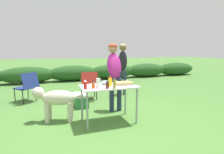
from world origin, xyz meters
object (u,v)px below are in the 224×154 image
at_px(plate_stack, 95,85).
at_px(paper_cup_stack, 98,83).
at_px(food_tray, 123,83).
at_px(mixing_bowl, 106,82).
at_px(dog, 55,99).
at_px(standing_person_in_gray_fleece, 114,68).
at_px(camp_chair_green_behind_table, 27,85).
at_px(spice_jar, 114,83).
at_px(mustard_bottle, 110,81).
at_px(bbq_sauce_bottle, 107,85).
at_px(folding_table, 109,90).
at_px(ketchup_bottle, 85,84).
at_px(hot_sauce_bottle, 93,84).
at_px(cooler_box, 81,100).
at_px(camp_chair_near_hedge, 89,84).
at_px(standing_person_in_red_jacket, 123,62).

distance_m(plate_stack, paper_cup_stack, 0.22).
distance_m(food_tray, mixing_bowl, 0.36).
bearing_deg(dog, plate_stack, -96.74).
bearing_deg(standing_person_in_gray_fleece, dog, -164.70).
relative_size(plate_stack, camp_chair_green_behind_table, 0.30).
xyz_separation_m(spice_jar, camp_chair_green_behind_table, (-1.72, 2.37, -0.36)).
bearing_deg(mustard_bottle, dog, 156.66).
distance_m(bbq_sauce_bottle, spice_jar, 0.13).
xyz_separation_m(folding_table, food_tray, (0.32, 0.01, 0.10)).
xyz_separation_m(plate_stack, paper_cup_stack, (0.02, -0.20, 0.07)).
xyz_separation_m(standing_person_in_gray_fleece, dog, (-1.37, -0.26, -0.54)).
bearing_deg(ketchup_bottle, standing_person_in_gray_fleece, 42.91).
bearing_deg(plate_stack, ketchup_bottle, -136.34).
relative_size(folding_table, food_tray, 2.81).
xyz_separation_m(folding_table, paper_cup_stack, (-0.24, -0.12, 0.17)).
xyz_separation_m(ketchup_bottle, spice_jar, (0.51, -0.13, 0.01)).
xyz_separation_m(plate_stack, dog, (-0.73, 0.32, -0.29)).
height_order(spice_jar, camp_chair_green_behind_table, spice_jar).
height_order(food_tray, dog, food_tray).
bearing_deg(hot_sauce_bottle, bbq_sauce_bottle, -22.52).
height_order(plate_stack, mustard_bottle, mustard_bottle).
bearing_deg(bbq_sauce_bottle, folding_table, 66.51).
bearing_deg(dog, cooler_box, -23.10).
height_order(paper_cup_stack, spice_jar, spice_jar).
bearing_deg(ketchup_bottle, hot_sauce_bottle, -0.61).
distance_m(dog, camp_chair_near_hedge, 1.64).
bearing_deg(cooler_box, camp_chair_green_behind_table, 53.88).
bearing_deg(cooler_box, spice_jar, -165.71).
distance_m(ketchup_bottle, spice_jar, 0.53).
xyz_separation_m(standing_person_in_red_jacket, cooler_box, (-1.53, -0.83, -0.89)).
bearing_deg(paper_cup_stack, cooler_box, 95.32).
relative_size(bbq_sauce_bottle, standing_person_in_red_jacket, 0.09).
xyz_separation_m(plate_stack, hot_sauce_bottle, (-0.08, -0.21, 0.06)).
xyz_separation_m(paper_cup_stack, hot_sauce_bottle, (-0.10, -0.01, -0.01)).
distance_m(mustard_bottle, camp_chair_green_behind_table, 2.77).
height_order(ketchup_bottle, spice_jar, spice_jar).
xyz_separation_m(spice_jar, dog, (-1.02, 0.66, -0.36)).
xyz_separation_m(hot_sauce_bottle, bbq_sauce_bottle, (0.24, -0.10, -0.00)).
bearing_deg(camp_chair_near_hedge, mixing_bowl, -83.94).
xyz_separation_m(folding_table, mixing_bowl, (-0.00, 0.18, 0.11)).
xyz_separation_m(food_tray, camp_chair_green_behind_table, (-2.01, 2.10, -0.30)).
bearing_deg(paper_cup_stack, dog, 145.27).
bearing_deg(standing_person_in_gray_fleece, hot_sauce_bottle, -127.31).
xyz_separation_m(paper_cup_stack, ketchup_bottle, (-0.24, -0.01, -0.01)).
height_order(plate_stack, standing_person_in_red_jacket, standing_person_in_red_jacket).
distance_m(plate_stack, mustard_bottle, 0.32).
bearing_deg(dog, folding_table, -95.23).
distance_m(ketchup_bottle, cooler_box, 1.46).
bearing_deg(folding_table, plate_stack, 162.41).
distance_m(spice_jar, standing_person_in_gray_fleece, 1.01).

